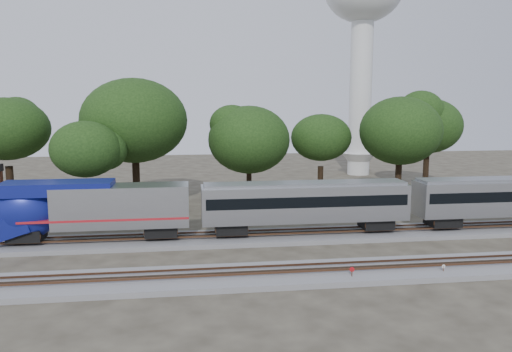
# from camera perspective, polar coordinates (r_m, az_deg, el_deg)

# --- Properties ---
(ground) EXTENTS (160.00, 160.00, 0.00)m
(ground) POSITION_cam_1_polar(r_m,az_deg,el_deg) (39.78, 1.65, -9.59)
(ground) COLOR #383328
(ground) RESTS_ON ground
(track_far) EXTENTS (160.00, 5.00, 0.73)m
(track_far) POSITION_cam_1_polar(r_m,az_deg,el_deg) (45.40, 0.42, -7.01)
(track_far) COLOR slate
(track_far) RESTS_ON ground
(track_near) EXTENTS (160.00, 5.00, 0.73)m
(track_near) POSITION_cam_1_polar(r_m,az_deg,el_deg) (35.99, 2.69, -11.24)
(track_near) COLOR slate
(track_near) RESTS_ON ground
(switch_stand_red) EXTENTS (0.33, 0.11, 1.06)m
(switch_stand_red) POSITION_cam_1_polar(r_m,az_deg,el_deg) (35.65, 10.91, -10.78)
(switch_stand_red) COLOR #512D19
(switch_stand_red) RESTS_ON ground
(switch_stand_white) EXTENTS (0.29, 0.08, 0.90)m
(switch_stand_white) POSITION_cam_1_polar(r_m,az_deg,el_deg) (38.43, 20.64, -9.91)
(switch_stand_white) COLOR #512D19
(switch_stand_white) RESTS_ON ground
(switch_lever) EXTENTS (0.57, 0.46, 0.30)m
(switch_lever) POSITION_cam_1_polar(r_m,az_deg,el_deg) (36.33, 13.97, -11.38)
(switch_lever) COLOR #512D19
(switch_lever) RESTS_ON ground
(water_tower) EXTENTS (13.02, 13.02, 36.05)m
(water_tower) POSITION_cam_1_polar(r_m,az_deg,el_deg) (87.59, 12.13, 17.77)
(water_tower) COLOR silver
(water_tower) RESTS_ON ground
(tree_1) EXTENTS (9.42, 9.42, 13.29)m
(tree_1) POSITION_cam_1_polar(r_m,az_deg,el_deg) (63.45, -26.64, 4.82)
(tree_1) COLOR black
(tree_1) RESTS_ON ground
(tree_2) EXTENTS (7.73, 7.73, 10.90)m
(tree_2) POSITION_cam_1_polar(r_m,az_deg,el_deg) (52.95, -18.92, 2.89)
(tree_2) COLOR black
(tree_2) RESTS_ON ground
(tree_3) EXTENTS (10.36, 10.36, 14.61)m
(tree_3) POSITION_cam_1_polar(r_m,az_deg,el_deg) (58.69, -13.75, 6.16)
(tree_3) COLOR black
(tree_3) RESTS_ON ground
(tree_4) EXTENTS (8.08, 8.08, 11.39)m
(tree_4) POSITION_cam_1_polar(r_m,az_deg,el_deg) (58.20, -0.81, 4.16)
(tree_4) COLOR black
(tree_4) RESTS_ON ground
(tree_5) EXTENTS (8.01, 8.01, 11.29)m
(tree_5) POSITION_cam_1_polar(r_m,az_deg,el_deg) (63.05, 7.46, 4.36)
(tree_5) COLOR black
(tree_5) RESTS_ON ground
(tree_6) EXTENTS (8.95, 8.95, 12.62)m
(tree_6) POSITION_cam_1_polar(r_m,az_deg,el_deg) (63.58, 16.16, 4.97)
(tree_6) COLOR black
(tree_6) RESTS_ON ground
(tree_7) EXTENTS (9.11, 9.11, 12.84)m
(tree_7) POSITION_cam_1_polar(r_m,az_deg,el_deg) (74.14, 19.07, 5.42)
(tree_7) COLOR black
(tree_7) RESTS_ON ground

